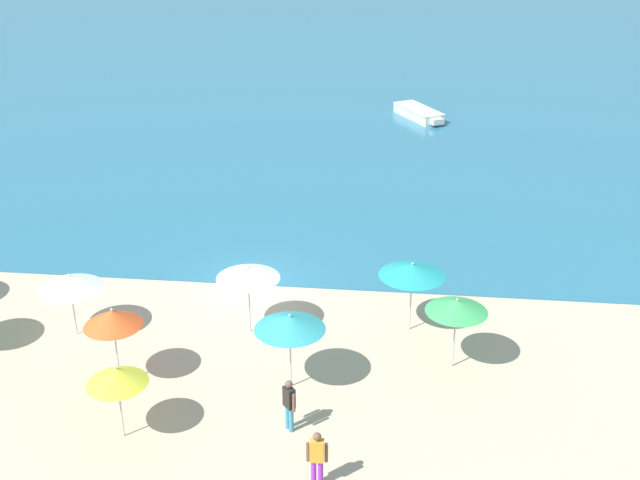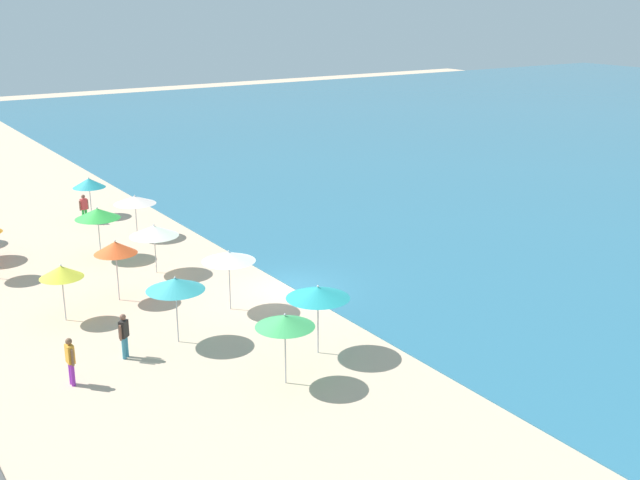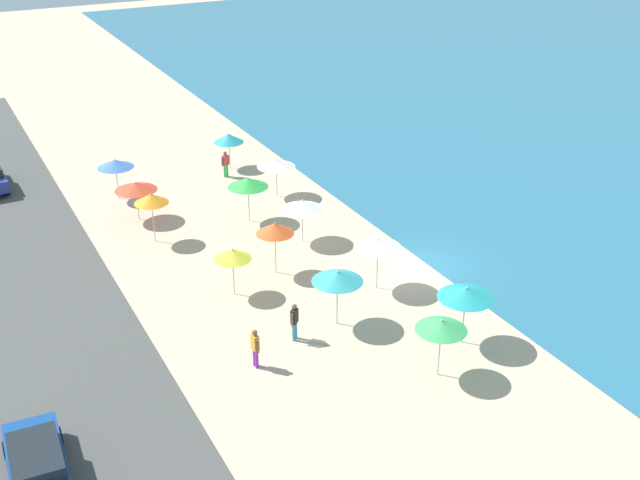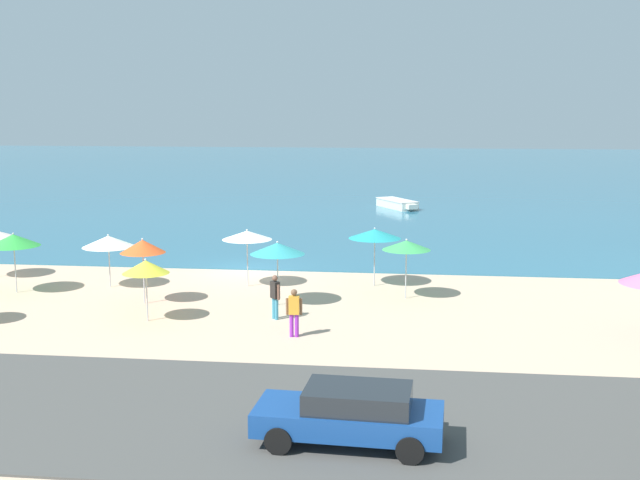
{
  "view_description": "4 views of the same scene",
  "coord_description": "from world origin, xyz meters",
  "px_view_note": "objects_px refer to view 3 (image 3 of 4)",
  "views": [
    {
      "loc": [
        5.71,
        -27.15,
        14.58
      ],
      "look_at": [
        2.73,
        0.13,
        2.01
      ],
      "focal_mm": 45.0,
      "sensor_mm": 36.0,
      "label": 1
    },
    {
      "loc": [
        28.52,
        -17.01,
        12.41
      ],
      "look_at": [
        -1.12,
        2.16,
        1.59
      ],
      "focal_mm": 45.0,
      "sensor_mm": 36.0,
      "label": 2
    },
    {
      "loc": [
        28.09,
        -20.69,
        18.32
      ],
      "look_at": [
        -2.66,
        -4.61,
        1.28
      ],
      "focal_mm": 45.0,
      "sensor_mm": 36.0,
      "label": 3
    },
    {
      "loc": [
        7.86,
        -37.21,
        7.9
      ],
      "look_at": [
        3.41,
        0.43,
        1.48
      ],
      "focal_mm": 45.0,
      "sensor_mm": 36.0,
      "label": 4
    }
  ],
  "objects_px": {
    "parked_car_0": "(37,463)",
    "bather_0": "(294,320)",
    "bather_1": "(255,346)",
    "beach_umbrella_10": "(151,199)",
    "beach_umbrella_8": "(115,164)",
    "bather_2": "(225,163)",
    "beach_umbrella_0": "(232,254)",
    "beach_umbrella_7": "(276,163)",
    "beach_umbrella_4": "(302,205)",
    "beach_umbrella_11": "(378,243)",
    "beach_umbrella_9": "(248,182)",
    "beach_umbrella_5": "(136,187)",
    "beach_umbrella_1": "(441,325)",
    "beach_umbrella_13": "(229,138)",
    "beach_umbrella_3": "(275,229)",
    "beach_umbrella_12": "(466,293)",
    "beach_umbrella_2": "(337,276)"
  },
  "relations": [
    {
      "from": "beach_umbrella_1",
      "to": "bather_1",
      "type": "distance_m",
      "value": 7.2
    },
    {
      "from": "beach_umbrella_5",
      "to": "beach_umbrella_4",
      "type": "bearing_deg",
      "value": 45.68
    },
    {
      "from": "beach_umbrella_3",
      "to": "beach_umbrella_10",
      "type": "bearing_deg",
      "value": -145.55
    },
    {
      "from": "beach_umbrella_11",
      "to": "bather_0",
      "type": "height_order",
      "value": "beach_umbrella_11"
    },
    {
      "from": "beach_umbrella_5",
      "to": "bather_2",
      "type": "bearing_deg",
      "value": 119.34
    },
    {
      "from": "beach_umbrella_4",
      "to": "beach_umbrella_7",
      "type": "relative_size",
      "value": 1.02
    },
    {
      "from": "beach_umbrella_8",
      "to": "bather_0",
      "type": "height_order",
      "value": "beach_umbrella_8"
    },
    {
      "from": "beach_umbrella_4",
      "to": "beach_umbrella_7",
      "type": "height_order",
      "value": "beach_umbrella_4"
    },
    {
      "from": "beach_umbrella_10",
      "to": "beach_umbrella_11",
      "type": "xyz_separation_m",
      "value": [
        9.49,
        7.62,
        -0.11
      ]
    },
    {
      "from": "beach_umbrella_3",
      "to": "beach_umbrella_10",
      "type": "relative_size",
      "value": 0.98
    },
    {
      "from": "beach_umbrella_1",
      "to": "bather_2",
      "type": "xyz_separation_m",
      "value": [
        -23.17,
        0.43,
        -1.31
      ]
    },
    {
      "from": "beach_umbrella_10",
      "to": "beach_umbrella_8",
      "type": "bearing_deg",
      "value": -178.61
    },
    {
      "from": "beach_umbrella_4",
      "to": "beach_umbrella_11",
      "type": "height_order",
      "value": "beach_umbrella_11"
    },
    {
      "from": "parked_car_0",
      "to": "bather_0",
      "type": "bearing_deg",
      "value": 108.78
    },
    {
      "from": "beach_umbrella_12",
      "to": "bather_1",
      "type": "height_order",
      "value": "beach_umbrella_12"
    },
    {
      "from": "beach_umbrella_4",
      "to": "beach_umbrella_12",
      "type": "height_order",
      "value": "beach_umbrella_12"
    },
    {
      "from": "beach_umbrella_7",
      "to": "beach_umbrella_13",
      "type": "distance_m",
      "value": 5.6
    },
    {
      "from": "beach_umbrella_3",
      "to": "bather_1",
      "type": "bearing_deg",
      "value": -30.6
    },
    {
      "from": "beach_umbrella_5",
      "to": "bather_1",
      "type": "xyz_separation_m",
      "value": [
        15.74,
        0.12,
        -0.99
      ]
    },
    {
      "from": "beach_umbrella_13",
      "to": "beach_umbrella_10",
      "type": "bearing_deg",
      "value": -42.45
    },
    {
      "from": "bather_1",
      "to": "parked_car_0",
      "type": "relative_size",
      "value": 0.38
    },
    {
      "from": "beach_umbrella_1",
      "to": "beach_umbrella_12",
      "type": "relative_size",
      "value": 0.96
    },
    {
      "from": "beach_umbrella_9",
      "to": "bather_1",
      "type": "distance_m",
      "value": 13.79
    },
    {
      "from": "beach_umbrella_11",
      "to": "beach_umbrella_0",
      "type": "bearing_deg",
      "value": -112.48
    },
    {
      "from": "beach_umbrella_8",
      "to": "beach_umbrella_13",
      "type": "bearing_deg",
      "value": 101.99
    },
    {
      "from": "beach_umbrella_11",
      "to": "parked_car_0",
      "type": "xyz_separation_m",
      "value": [
        5.85,
        -16.14,
        -1.48
      ]
    },
    {
      "from": "beach_umbrella_0",
      "to": "parked_car_0",
      "type": "xyz_separation_m",
      "value": [
        8.35,
        -10.09,
        -1.24
      ]
    },
    {
      "from": "beach_umbrella_7",
      "to": "beach_umbrella_10",
      "type": "distance_m",
      "value": 8.51
    },
    {
      "from": "beach_umbrella_4",
      "to": "beach_umbrella_12",
      "type": "bearing_deg",
      "value": 7.84
    },
    {
      "from": "beach_umbrella_8",
      "to": "beach_umbrella_12",
      "type": "relative_size",
      "value": 0.93
    },
    {
      "from": "beach_umbrella_0",
      "to": "parked_car_0",
      "type": "height_order",
      "value": "beach_umbrella_0"
    },
    {
      "from": "beach_umbrella_9",
      "to": "beach_umbrella_2",
      "type": "bearing_deg",
      "value": -4.05
    },
    {
      "from": "beach_umbrella_2",
      "to": "beach_umbrella_3",
      "type": "bearing_deg",
      "value": -175.87
    },
    {
      "from": "beach_umbrella_5",
      "to": "beach_umbrella_8",
      "type": "bearing_deg",
      "value": -176.74
    },
    {
      "from": "beach_umbrella_13",
      "to": "bather_0",
      "type": "distance_m",
      "value": 20.37
    },
    {
      "from": "beach_umbrella_4",
      "to": "bather_1",
      "type": "relative_size",
      "value": 1.39
    },
    {
      "from": "bather_0",
      "to": "beach_umbrella_7",
      "type": "bearing_deg",
      "value": 157.9
    },
    {
      "from": "beach_umbrella_7",
      "to": "parked_car_0",
      "type": "relative_size",
      "value": 0.51
    },
    {
      "from": "bather_1",
      "to": "bather_2",
      "type": "distance_m",
      "value": 20.47
    },
    {
      "from": "beach_umbrella_12",
      "to": "bather_0",
      "type": "bearing_deg",
      "value": -119.41
    },
    {
      "from": "beach_umbrella_12",
      "to": "parked_car_0",
      "type": "relative_size",
      "value": 0.58
    },
    {
      "from": "beach_umbrella_0",
      "to": "beach_umbrella_1",
      "type": "distance_m",
      "value": 10.5
    },
    {
      "from": "beach_umbrella_5",
      "to": "bather_2",
      "type": "distance_m",
      "value": 7.6
    },
    {
      "from": "beach_umbrella_10",
      "to": "beach_umbrella_13",
      "type": "distance_m",
      "value": 10.97
    },
    {
      "from": "beach_umbrella_8",
      "to": "beach_umbrella_12",
      "type": "bearing_deg",
      "value": 21.62
    },
    {
      "from": "beach_umbrella_3",
      "to": "beach_umbrella_11",
      "type": "relative_size",
      "value": 1.05
    },
    {
      "from": "beach_umbrella_0",
      "to": "beach_umbrella_7",
      "type": "height_order",
      "value": "beach_umbrella_0"
    },
    {
      "from": "beach_umbrella_8",
      "to": "bather_2",
      "type": "height_order",
      "value": "beach_umbrella_8"
    },
    {
      "from": "beach_umbrella_13",
      "to": "parked_car_0",
      "type": "height_order",
      "value": "beach_umbrella_13"
    },
    {
      "from": "beach_umbrella_13",
      "to": "parked_car_0",
      "type": "bearing_deg",
      "value": -34.21
    }
  ]
}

